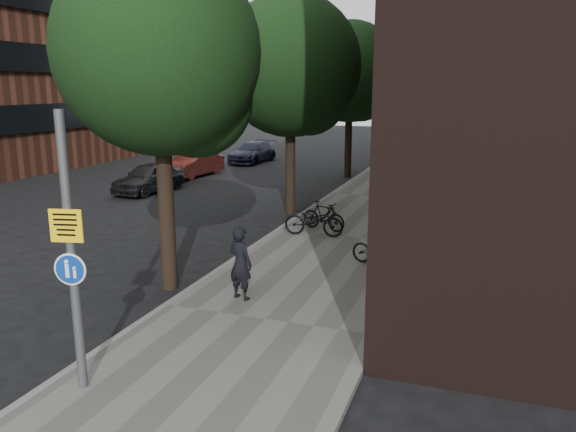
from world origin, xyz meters
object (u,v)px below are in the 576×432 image
at_px(signpost, 72,254).
at_px(parked_bike_facade_near, 380,250).
at_px(parked_car_near, 149,177).
at_px(pedestrian, 240,263).

distance_m(signpost, parked_bike_facade_near, 8.22).
height_order(signpost, parked_car_near, signpost).
bearing_deg(parked_bike_facade_near, parked_car_near, 75.35).
distance_m(signpost, pedestrian, 4.41).
relative_size(parked_bike_facade_near, parked_car_near, 0.40).
bearing_deg(signpost, parked_bike_facade_near, 53.71).
bearing_deg(parked_car_near, parked_bike_facade_near, -28.42).
distance_m(signpost, parked_car_near, 17.11).
xyz_separation_m(signpost, parked_bike_facade_near, (3.18, 7.38, -1.69)).
height_order(parked_bike_facade_near, parked_car_near, parked_car_near).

